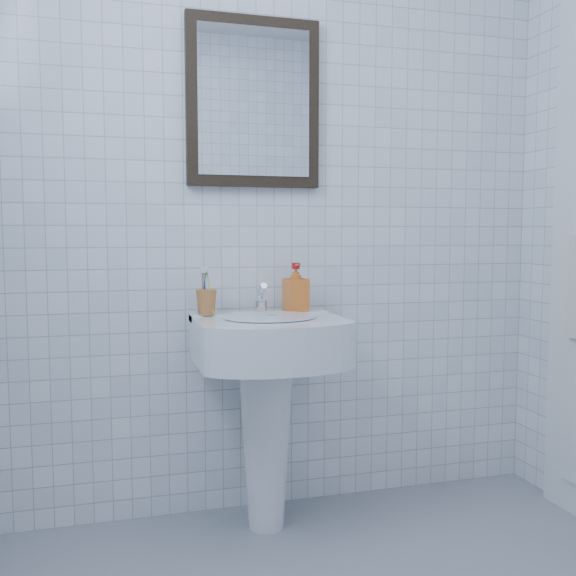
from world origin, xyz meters
name	(u,v)px	position (x,y,z in m)	size (l,w,h in m)	color
wall_back	(274,185)	(0.00, 1.20, 1.25)	(2.20, 0.02, 2.50)	white
washbasin	(267,386)	(-0.08, 0.98, 0.53)	(0.51, 0.37, 0.78)	white
faucet	(261,301)	(-0.08, 1.08, 0.82)	(0.05, 0.10, 0.11)	silver
toothbrush_cup	(206,302)	(-0.28, 1.07, 0.82)	(0.07, 0.07, 0.09)	#B96F31
soap_dispenser	(296,287)	(0.05, 1.09, 0.87)	(0.08, 0.08, 0.18)	#D04914
wall_mirror	(254,102)	(-0.08, 1.18, 1.55)	(0.50, 0.04, 0.62)	black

